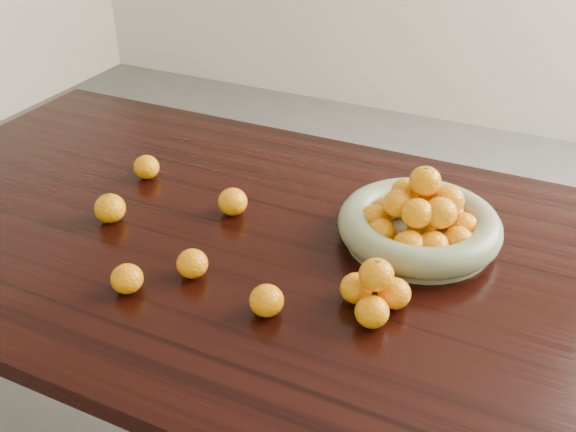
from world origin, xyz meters
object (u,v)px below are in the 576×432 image
at_px(dining_table, 295,280).
at_px(orange_pyramid, 375,292).
at_px(fruit_bowl, 420,223).
at_px(loose_orange_0, 110,208).

height_order(dining_table, orange_pyramid, orange_pyramid).
distance_m(fruit_bowl, loose_orange_0, 0.65).
bearing_deg(dining_table, loose_orange_0, -168.17).
xyz_separation_m(fruit_bowl, loose_orange_0, (-0.62, -0.21, -0.01)).
height_order(dining_table, fruit_bowl, fruit_bowl).
bearing_deg(fruit_bowl, orange_pyramid, -92.88).
relative_size(fruit_bowl, orange_pyramid, 2.64).
bearing_deg(fruit_bowl, loose_orange_0, -161.66).
bearing_deg(loose_orange_0, orange_pyramid, -3.80).
xyz_separation_m(dining_table, loose_orange_0, (-0.40, -0.08, 0.12)).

